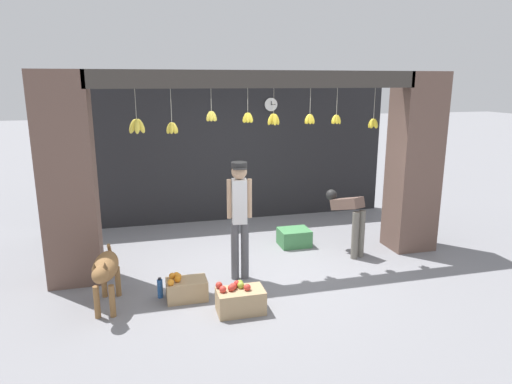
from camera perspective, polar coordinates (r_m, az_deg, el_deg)
ground_plane at (r=6.91m, az=0.83°, el=-9.60°), size 60.00×60.00×0.00m
shop_back_wall at (r=9.04m, az=-3.65°, el=5.44°), size 6.56×0.12×2.88m
shop_pillar_left at (r=6.61m, az=-22.42°, el=1.37°), size 0.70×0.60×2.88m
shop_pillar_right at (r=7.85m, az=19.15°, el=3.44°), size 0.70×0.60×2.88m
storefront_awning at (r=6.46m, az=0.48°, el=13.49°), size 4.66×0.26×0.85m
dog at (r=5.89m, az=-18.31°, el=-9.18°), size 0.35×1.05×0.75m
shopkeeper at (r=6.27m, az=-2.07°, el=-2.42°), size 0.34×0.28×1.68m
worker_stooping at (r=7.43m, az=11.59°, el=-2.82°), size 0.44×0.74×0.99m
fruit_crate_oranges at (r=6.04m, az=-8.74°, el=-11.86°), size 0.51×0.33×0.34m
fruit_crate_apples at (r=5.67m, az=-2.00°, el=-13.31°), size 0.57×0.34×0.37m
produce_box_green at (r=7.83m, az=4.79°, el=-5.67°), size 0.51×0.43×0.29m
water_bottle at (r=6.15m, az=-11.90°, el=-11.70°), size 0.07×0.07×0.27m
wall_clock at (r=9.10m, az=1.88°, el=10.88°), size 0.27×0.03×0.27m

